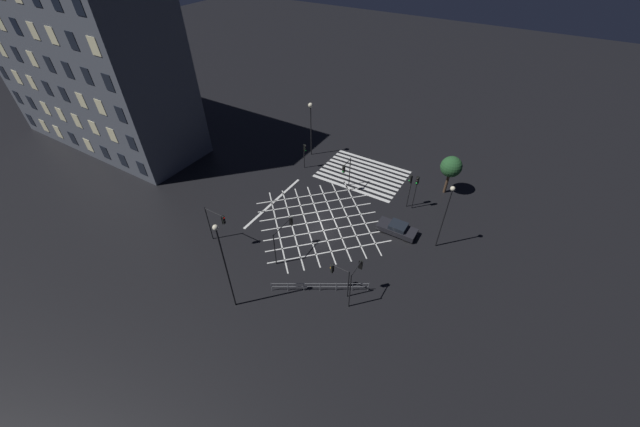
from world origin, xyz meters
TOP-DOWN VIEW (x-y plane):
  - ground_plane at (0.00, 0.00)m, footprint 200.00×200.00m
  - road_markings at (0.27, -6.74)m, footprint 16.19×22.73m
  - office_building at (35.73, 0.01)m, footprint 29.32×10.06m
  - traffic_light_nw_main at (-6.38, 7.42)m, footprint 1.89×0.36m
  - traffic_light_nw_cross at (-7.95, 7.28)m, footprint 0.36×2.09m
  - traffic_light_ne_main at (6.97, 8.26)m, footprint 2.64×0.36m
  - traffic_light_sw_main at (-7.27, -7.45)m, footprint 0.39×0.36m
  - traffic_light_median_south at (0.41, -6.75)m, footprint 0.36×1.98m
  - traffic_light_sw_cross at (-7.99, -7.40)m, footprint 0.36×0.39m
  - traffic_light_se_main at (7.25, -8.11)m, footprint 0.39×0.36m
  - traffic_light_median_north at (0.43, 5.98)m, footprint 0.36×3.14m
  - street_lamp_east at (0.69, 13.32)m, footprint 0.44×0.44m
  - street_lamp_west at (8.35, -11.46)m, footprint 0.60×0.60m
  - street_lamp_far at (-12.24, -2.93)m, footprint 0.45×0.45m
  - street_tree_near at (-10.35, -12.49)m, footprint 2.48×2.48m
  - waiting_car at (-8.01, -2.70)m, footprint 4.25×1.77m
  - pedestrian_railing at (-4.92, 8.15)m, footprint 7.59×4.60m

SIDE VIEW (x-z plane):
  - ground_plane at x=0.00m, z-range 0.00..0.00m
  - road_markings at x=0.27m, z-range 0.00..0.01m
  - waiting_car at x=-8.01m, z-range -0.03..1.19m
  - pedestrian_railing at x=-4.92m, z-range 0.15..1.20m
  - traffic_light_nw_main at x=-6.38m, z-range 0.78..4.26m
  - traffic_light_se_main at x=7.25m, z-range 0.77..4.33m
  - traffic_light_median_south at x=0.41m, z-range 0.90..4.85m
  - traffic_light_median_north at x=0.43m, z-range 0.98..5.02m
  - traffic_light_sw_main at x=-7.27m, z-range 0.94..5.35m
  - traffic_light_nw_cross at x=-7.95m, z-range 0.99..5.35m
  - traffic_light_ne_main at x=6.97m, z-range 1.03..5.39m
  - traffic_light_sw_cross at x=-7.99m, z-range 0.96..5.48m
  - street_tree_near at x=-10.35m, z-range 1.19..6.15m
  - street_lamp_far at x=-12.24m, z-range 1.28..8.91m
  - street_lamp_west at x=8.35m, z-range 2.05..9.68m
  - street_lamp_east at x=0.69m, z-range 1.35..10.95m
  - office_building at x=35.73m, z-range 0.00..24.45m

